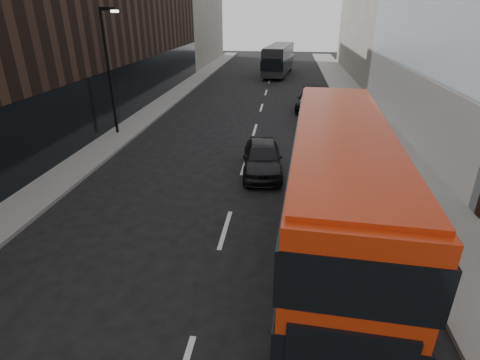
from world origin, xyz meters
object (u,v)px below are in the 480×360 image
(car_a, at_px, (262,157))
(car_b, at_px, (315,112))
(street_lamp, at_px, (109,64))
(red_bus, at_px, (336,190))
(car_c, at_px, (311,100))
(grey_bus, at_px, (279,59))

(car_a, height_order, car_b, car_a)
(street_lamp, xyz_separation_m, red_bus, (11.63, -11.33, -1.80))
(car_b, bearing_deg, red_bus, -98.90)
(car_b, xyz_separation_m, car_c, (-0.09, 3.71, -0.00))
(street_lamp, xyz_separation_m, car_c, (11.99, 8.02, -3.48))
(car_a, bearing_deg, street_lamp, 147.51)
(grey_bus, xyz_separation_m, car_c, (2.97, -16.52, -1.07))
(street_lamp, bearing_deg, red_bus, -44.24)
(car_a, xyz_separation_m, car_b, (2.93, 9.07, -0.04))
(street_lamp, height_order, red_bus, street_lamp)
(red_bus, relative_size, car_b, 2.50)
(car_b, height_order, car_c, car_b)
(car_a, relative_size, car_b, 1.02)
(red_bus, bearing_deg, car_b, 91.94)
(street_lamp, height_order, car_b, street_lamp)
(grey_bus, bearing_deg, red_bus, -79.31)
(grey_bus, bearing_deg, car_a, -83.24)
(grey_bus, bearing_deg, car_c, -73.30)
(red_bus, xyz_separation_m, car_a, (-2.49, 6.56, -1.63))
(red_bus, height_order, grey_bus, red_bus)
(grey_bus, xyz_separation_m, car_a, (0.12, -29.30, -1.03))
(car_b, bearing_deg, grey_bus, 91.31)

